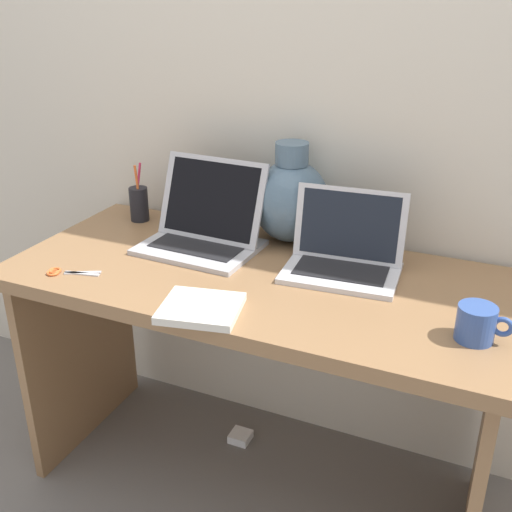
# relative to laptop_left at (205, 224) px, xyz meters

# --- Properties ---
(ground_plane) EXTENTS (6.00, 6.00, 0.00)m
(ground_plane) POSITION_rel_laptop_left_xyz_m (0.22, -0.11, -0.81)
(ground_plane) COLOR slate
(back_wall) EXTENTS (4.40, 0.04, 2.40)m
(back_wall) POSITION_rel_laptop_left_xyz_m (0.22, 0.24, 0.39)
(back_wall) COLOR beige
(back_wall) RESTS_ON ground
(desk) EXTENTS (1.38, 0.64, 0.75)m
(desk) POSITION_rel_laptop_left_xyz_m (0.22, -0.11, -0.23)
(desk) COLOR olive
(desk) RESTS_ON ground
(laptop_left) EXTENTS (0.35, 0.27, 0.25)m
(laptop_left) POSITION_rel_laptop_left_xyz_m (0.00, 0.00, 0.00)
(laptop_left) COLOR #B2B2B7
(laptop_left) RESTS_ON desk
(laptop_right) EXTENTS (0.32, 0.24, 0.22)m
(laptop_right) POSITION_rel_laptop_left_xyz_m (0.43, 0.00, -0.01)
(laptop_right) COLOR silver
(laptop_right) RESTS_ON desk
(green_vase) EXTENTS (0.23, 0.23, 0.30)m
(green_vase) POSITION_rel_laptop_left_xyz_m (0.22, 0.14, 0.06)
(green_vase) COLOR slate
(green_vase) RESTS_ON desk
(notebook_stack) EXTENTS (0.22, 0.20, 0.02)m
(notebook_stack) POSITION_rel_laptop_left_xyz_m (0.18, -0.37, -0.06)
(notebook_stack) COLOR silver
(notebook_stack) RESTS_ON desk
(coffee_mug) EXTENTS (0.12, 0.09, 0.08)m
(coffee_mug) POSITION_rel_laptop_left_xyz_m (0.80, -0.23, -0.03)
(coffee_mug) COLOR #335199
(coffee_mug) RESTS_ON desk
(pen_cup) EXTENTS (0.06, 0.06, 0.19)m
(pen_cup) POSITION_rel_laptop_left_xyz_m (-0.30, 0.10, -0.01)
(pen_cup) COLOR black
(pen_cup) RESTS_ON desk
(scissors) EXTENTS (0.15, 0.08, 0.01)m
(scissors) POSITION_rel_laptop_left_xyz_m (-0.26, -0.33, -0.06)
(scissors) COLOR #B7B7BC
(scissors) RESTS_ON desk
(power_brick) EXTENTS (0.07, 0.07, 0.03)m
(power_brick) POSITION_rel_laptop_left_xyz_m (0.09, 0.04, -0.80)
(power_brick) COLOR white
(power_brick) RESTS_ON ground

